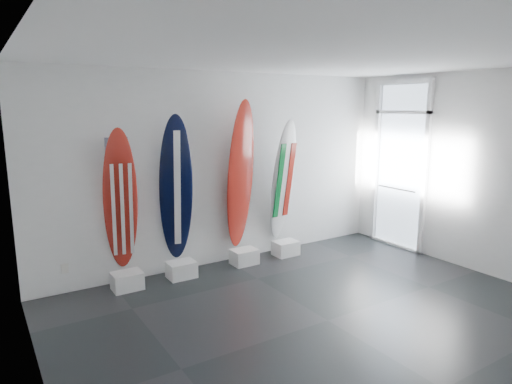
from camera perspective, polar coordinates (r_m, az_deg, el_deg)
floor at (r=5.55m, az=9.12°, el=-15.83°), size 6.00×6.00×0.00m
ceiling at (r=4.99m, az=10.20°, el=16.69°), size 6.00×6.00×0.00m
wall_back at (r=7.09m, az=-4.00°, el=2.90°), size 6.00×0.00×6.00m
wall_left at (r=3.82m, az=-26.34°, el=-5.18°), size 0.00×5.00×5.00m
wall_right at (r=7.39m, az=27.23°, el=2.04°), size 0.00×5.00×5.00m
display_block_usa at (r=6.52m, az=-16.06°, el=-10.81°), size 0.40×0.30×0.24m
surfboard_usa at (r=6.30m, az=-16.85°, el=-1.08°), size 0.52×0.48×1.99m
display_block_navy at (r=6.76m, az=-9.46°, el=-9.71°), size 0.40×0.30×0.24m
surfboard_navy at (r=6.53m, az=-10.13°, el=0.38°), size 0.53×0.39×2.15m
display_block_swiss at (r=7.22m, az=-1.50°, el=-8.22°), size 0.40×0.30×0.24m
surfboard_swiss at (r=6.99m, az=-1.97°, el=2.09°), size 0.59×0.43×2.36m
display_block_italy at (r=7.64m, az=3.79°, el=-7.13°), size 0.40×0.30×0.24m
surfboard_italy at (r=7.45m, az=3.45°, el=1.43°), size 0.51×0.46×2.05m
wall_outlet at (r=6.57m, az=-23.14°, el=-8.95°), size 0.09×0.02×0.13m
glass_door at (r=8.26m, az=17.82°, el=3.01°), size 0.12×1.16×2.85m
balcony at (r=9.46m, az=22.68°, el=-2.06°), size 2.80×2.20×1.20m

